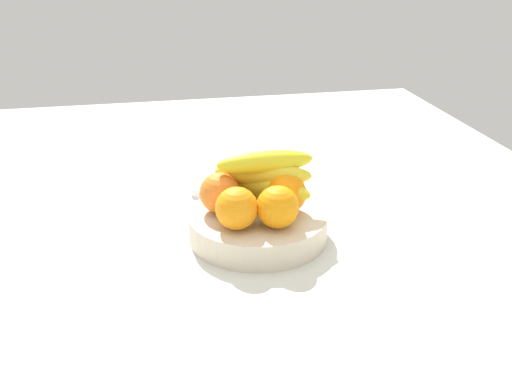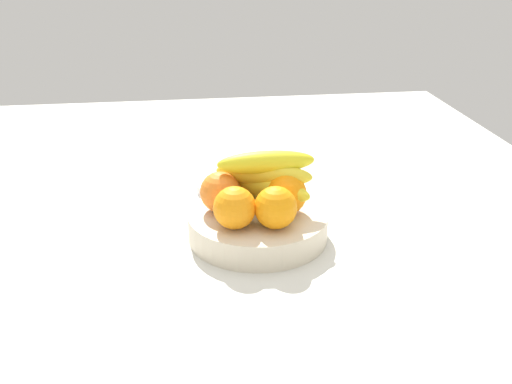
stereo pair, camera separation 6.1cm
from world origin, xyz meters
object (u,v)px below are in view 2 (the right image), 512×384
orange_front_left (235,208)px  orange_center (286,194)px  orange_top_stack (220,192)px  orange_back_right (239,181)px  orange_back_left (274,181)px  banana_bunch (265,180)px  orange_front_right (276,208)px  jar_lid (212,188)px  fruit_bowl (256,225)px

orange_front_left → orange_center: same height
orange_center → orange_top_stack: bearing=-102.1°
orange_back_right → orange_top_stack: 5.85cm
orange_back_left → orange_top_stack: size_ratio=1.00×
orange_front_left → orange_back_right: same height
orange_back_left → orange_top_stack: (3.43, -9.95, 0.00)cm
orange_back_right → orange_center: bearing=47.2°
orange_top_stack → orange_front_left: bearing=15.3°
orange_back_right → orange_top_stack: bearing=-39.0°
orange_top_stack → banana_bunch: banana_bunch is taller
orange_front_left → orange_front_right: bearing=82.9°
orange_center → orange_back_right: 10.19cm
orange_center → jar_lid: orange_center is taller
fruit_bowl → orange_front_left: bearing=-41.2°
banana_bunch → jar_lid: (-18.50, -8.28, -9.14)cm
orange_front_left → orange_back_right: 11.32cm
orange_front_right → jar_lid: (-26.24, -8.97, -7.40)cm
orange_front_right → orange_center: size_ratio=1.00×
fruit_bowl → orange_back_left: 8.86cm
orange_back_left → orange_center: bearing=11.8°
orange_front_left → orange_back_left: size_ratio=1.00×
orange_center → fruit_bowl: bearing=-96.0°
orange_front_left → orange_back_left: 12.93cm
orange_back_left → orange_back_right: (-1.12, -6.26, 0.00)cm
fruit_bowl → orange_front_right: 8.53cm
orange_back_right → banana_bunch: 6.17cm
fruit_bowl → jar_lid: (-20.63, -6.48, -1.48)cm
orange_front_left → banana_bunch: bearing=139.1°
orange_center → orange_back_left: (-5.81, -1.21, 0.00)cm
orange_back_left → banana_bunch: (3.15, -2.16, 1.74)cm
orange_front_left → orange_top_stack: 6.86cm
orange_center → orange_front_left: bearing=-65.6°
orange_front_left → orange_back_left: bearing=141.0°
orange_front_left → jar_lid: bearing=-174.8°
orange_front_left → orange_back_left: same height
orange_back_right → orange_top_stack: (4.55, -3.69, 0.00)cm
banana_bunch → fruit_bowl: bearing=-40.3°
fruit_bowl → banana_bunch: 8.15cm
banana_bunch → jar_lid: size_ratio=2.79×
fruit_bowl → orange_back_left: (-5.27, 3.96, 5.92)cm
orange_front_left → orange_back_right: bearing=170.5°
orange_back_left → jar_lid: 19.99cm
orange_front_left → orange_top_stack: size_ratio=1.00×
orange_front_right → fruit_bowl: bearing=-156.1°
orange_front_right → orange_center: 5.73cm
orange_center → jar_lid: (-21.17, -11.65, -7.40)cm
fruit_bowl → orange_back_right: orange_back_right is taller
orange_front_right → orange_back_left: bearing=172.3°
fruit_bowl → orange_back_left: bearing=143.1°
orange_back_right → jar_lid: size_ratio=1.13×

